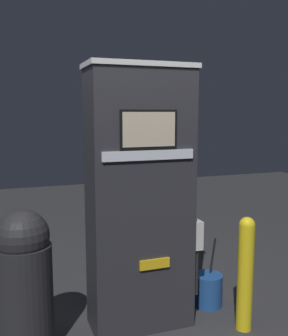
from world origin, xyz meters
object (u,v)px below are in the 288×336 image
at_px(gas_pump, 140,199).
at_px(squeegee_bucket, 208,290).
at_px(trash_bin, 24,281).
at_px(safety_bollard, 245,271).

relative_size(gas_pump, squeegee_bucket, 3.30).
height_order(gas_pump, trash_bin, gas_pump).
height_order(safety_bollard, squeegee_bucket, safety_bollard).
xyz_separation_m(safety_bollard, trash_bin, (-1.75, 0.30, 0.06)).
bearing_deg(trash_bin, gas_pump, 5.03).
height_order(safety_bollard, trash_bin, trash_bin).
distance_m(safety_bollard, trash_bin, 1.77).
bearing_deg(safety_bollard, trash_bin, 170.33).
distance_m(trash_bin, squeegee_bucket, 1.73).
distance_m(safety_bollard, squeegee_bucket, 0.60).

